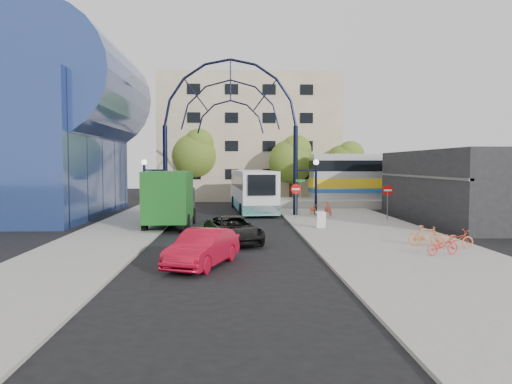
{
  "coord_description": "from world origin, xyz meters",
  "views": [
    {
      "loc": [
        0.29,
        -24.38,
        4.03
      ],
      "look_at": [
        1.6,
        6.0,
        2.35
      ],
      "focal_mm": 35.0,
      "sensor_mm": 36.0,
      "label": 1
    }
  ],
  "objects_px": {
    "train_car": "(443,176)",
    "bike_far_c": "(443,245)",
    "stop_sign": "(296,192)",
    "tree_north_a": "(292,159)",
    "tree_north_c": "(346,162)",
    "green_truck": "(171,199)",
    "gateway_arch": "(231,105)",
    "bike_near_a": "(313,209)",
    "street_name_sign": "(300,190)",
    "do_not_enter_sign": "(388,194)",
    "bike_far_a": "(457,239)",
    "bike_near_b": "(328,209)",
    "red_sedan": "(203,248)",
    "city_bus": "(252,190)",
    "black_suv": "(233,230)",
    "sandwich_board": "(321,218)",
    "tree_north_b": "(196,153)",
    "bike_far_b": "(426,236)"
  },
  "relations": [
    {
      "from": "green_truck",
      "to": "bike_near_a",
      "type": "bearing_deg",
      "value": 32.1
    },
    {
      "from": "stop_sign",
      "to": "black_suv",
      "type": "xyz_separation_m",
      "value": [
        -4.57,
        -10.96,
        -1.3
      ]
    },
    {
      "from": "street_name_sign",
      "to": "train_car",
      "type": "height_order",
      "value": "train_car"
    },
    {
      "from": "bike_far_b",
      "to": "bike_near_b",
      "type": "bearing_deg",
      "value": 24.51
    },
    {
      "from": "tree_north_c",
      "to": "bike_near_b",
      "type": "bearing_deg",
      "value": -107.73
    },
    {
      "from": "stop_sign",
      "to": "do_not_enter_sign",
      "type": "height_order",
      "value": "stop_sign"
    },
    {
      "from": "bike_far_a",
      "to": "tree_north_b",
      "type": "bearing_deg",
      "value": 18.72
    },
    {
      "from": "do_not_enter_sign",
      "to": "bike_far_c",
      "type": "height_order",
      "value": "do_not_enter_sign"
    },
    {
      "from": "bike_near_a",
      "to": "city_bus",
      "type": "bearing_deg",
      "value": 129.57
    },
    {
      "from": "sandwich_board",
      "to": "bike_far_b",
      "type": "distance_m",
      "value": 8.0
    },
    {
      "from": "train_car",
      "to": "tree_north_c",
      "type": "relative_size",
      "value": 3.86
    },
    {
      "from": "do_not_enter_sign",
      "to": "red_sedan",
      "type": "xyz_separation_m",
      "value": [
        -11.97,
        -14.8,
        -1.24
      ]
    },
    {
      "from": "gateway_arch",
      "to": "street_name_sign",
      "type": "bearing_deg",
      "value": -15.07
    },
    {
      "from": "tree_north_b",
      "to": "city_bus",
      "type": "height_order",
      "value": "tree_north_b"
    },
    {
      "from": "city_bus",
      "to": "bike_far_b",
      "type": "relative_size",
      "value": 7.91
    },
    {
      "from": "stop_sign",
      "to": "tree_north_a",
      "type": "xyz_separation_m",
      "value": [
        1.32,
        13.93,
        2.61
      ]
    },
    {
      "from": "tree_north_a",
      "to": "bike_far_a",
      "type": "height_order",
      "value": "tree_north_a"
    },
    {
      "from": "tree_north_b",
      "to": "bike_near_a",
      "type": "relative_size",
      "value": 4.87
    },
    {
      "from": "city_bus",
      "to": "bike_far_c",
      "type": "relative_size",
      "value": 8.02
    },
    {
      "from": "sandwich_board",
      "to": "bike_near_a",
      "type": "relative_size",
      "value": 0.6
    },
    {
      "from": "green_truck",
      "to": "red_sedan",
      "type": "xyz_separation_m",
      "value": [
        2.83,
        -12.39,
        -1.07
      ]
    },
    {
      "from": "stop_sign",
      "to": "street_name_sign",
      "type": "xyz_separation_m",
      "value": [
        0.4,
        0.6,
        0.14
      ]
    },
    {
      "from": "bike_far_b",
      "to": "gateway_arch",
      "type": "bearing_deg",
      "value": 48.63
    },
    {
      "from": "do_not_enter_sign",
      "to": "bike_near_b",
      "type": "relative_size",
      "value": 1.42
    },
    {
      "from": "train_car",
      "to": "bike_far_c",
      "type": "xyz_separation_m",
      "value": [
        -10.74,
        -25.4,
        -2.36
      ]
    },
    {
      "from": "bike_far_a",
      "to": "sandwich_board",
      "type": "bearing_deg",
      "value": 27.09
    },
    {
      "from": "bike_far_b",
      "to": "bike_near_a",
      "type": "bearing_deg",
      "value": 27.96
    },
    {
      "from": "black_suv",
      "to": "city_bus",
      "type": "bearing_deg",
      "value": 70.81
    },
    {
      "from": "stop_sign",
      "to": "tree_north_b",
      "type": "bearing_deg",
      "value": 115.83
    },
    {
      "from": "gateway_arch",
      "to": "tree_north_b",
      "type": "distance_m",
      "value": 16.72
    },
    {
      "from": "street_name_sign",
      "to": "green_truck",
      "type": "xyz_separation_m",
      "value": [
        -9.0,
        -5.01,
        -0.33
      ]
    },
    {
      "from": "gateway_arch",
      "to": "bike_near_b",
      "type": "bearing_deg",
      "value": -5.64
    },
    {
      "from": "tree_north_c",
      "to": "bike_far_c",
      "type": "distance_m",
      "value": 31.68
    },
    {
      "from": "gateway_arch",
      "to": "train_car",
      "type": "relative_size",
      "value": 0.54
    },
    {
      "from": "stop_sign",
      "to": "bike_near_a",
      "type": "height_order",
      "value": "stop_sign"
    },
    {
      "from": "train_car",
      "to": "bike_far_a",
      "type": "relative_size",
      "value": 15.22
    },
    {
      "from": "green_truck",
      "to": "bike_near_a",
      "type": "height_order",
      "value": "green_truck"
    },
    {
      "from": "stop_sign",
      "to": "green_truck",
      "type": "xyz_separation_m",
      "value": [
        -8.6,
        -4.41,
        -0.19
      ]
    },
    {
      "from": "gateway_arch",
      "to": "bike_near_a",
      "type": "height_order",
      "value": "gateway_arch"
    },
    {
      "from": "green_truck",
      "to": "stop_sign",
      "type": "bearing_deg",
      "value": 27.09
    },
    {
      "from": "street_name_sign",
      "to": "tree_north_a",
      "type": "relative_size",
      "value": 0.4
    },
    {
      "from": "do_not_enter_sign",
      "to": "black_suv",
      "type": "height_order",
      "value": "do_not_enter_sign"
    },
    {
      "from": "bike_near_a",
      "to": "bike_far_c",
      "type": "height_order",
      "value": "bike_near_a"
    },
    {
      "from": "bike_near_b",
      "to": "street_name_sign",
      "type": "bearing_deg",
      "value": -169.28
    },
    {
      "from": "tree_north_a",
      "to": "bike_near_b",
      "type": "height_order",
      "value": "tree_north_a"
    },
    {
      "from": "stop_sign",
      "to": "city_bus",
      "type": "relative_size",
      "value": 0.19
    },
    {
      "from": "green_truck",
      "to": "black_suv",
      "type": "xyz_separation_m",
      "value": [
        4.03,
        -6.55,
        -1.11
      ]
    },
    {
      "from": "stop_sign",
      "to": "sandwich_board",
      "type": "distance_m",
      "value": 6.2
    },
    {
      "from": "stop_sign",
      "to": "tree_north_a",
      "type": "height_order",
      "value": "tree_north_a"
    },
    {
      "from": "bike_far_b",
      "to": "green_truck",
      "type": "bearing_deg",
      "value": 73.41
    }
  ]
}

